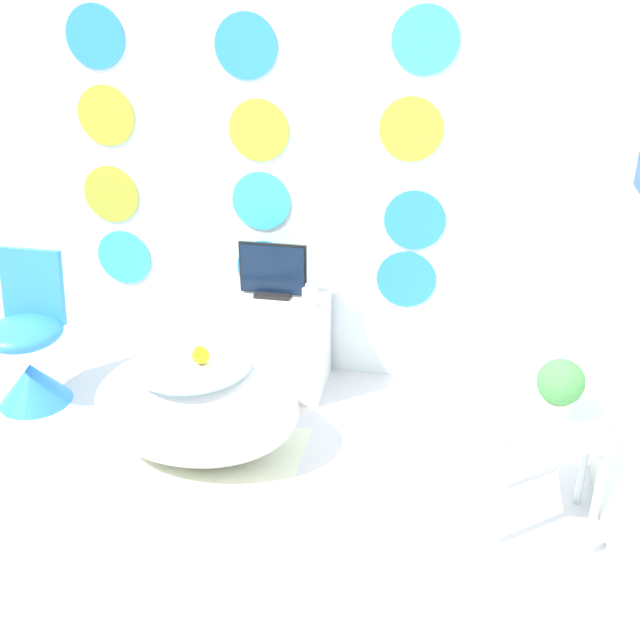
{
  "coord_description": "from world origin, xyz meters",
  "views": [
    {
      "loc": [
        1.02,
        -1.89,
        2.09
      ],
      "look_at": [
        0.49,
        0.82,
        0.74
      ],
      "focal_mm": 42.0,
      "sensor_mm": 36.0,
      "label": 1
    }
  ],
  "objects_px": {
    "potted_plant_left": "(560,385)",
    "chair": "(30,357)",
    "tv": "(273,273)",
    "bathtub": "(196,406)",
    "vase": "(310,298)"
  },
  "relations": [
    {
      "from": "vase",
      "to": "potted_plant_left",
      "type": "bearing_deg",
      "value": -33.41
    },
    {
      "from": "tv",
      "to": "vase",
      "type": "relative_size",
      "value": 2.62
    },
    {
      "from": "bathtub",
      "to": "chair",
      "type": "bearing_deg",
      "value": 164.95
    },
    {
      "from": "bathtub",
      "to": "tv",
      "type": "xyz_separation_m",
      "value": [
        0.2,
        0.65,
        0.4
      ]
    },
    {
      "from": "bathtub",
      "to": "chair",
      "type": "distance_m",
      "value": 1.01
    },
    {
      "from": "chair",
      "to": "vase",
      "type": "relative_size",
      "value": 5.91
    },
    {
      "from": "chair",
      "to": "tv",
      "type": "relative_size",
      "value": 2.26
    },
    {
      "from": "bathtub",
      "to": "vase",
      "type": "xyz_separation_m",
      "value": [
        0.42,
        0.53,
        0.34
      ]
    },
    {
      "from": "chair",
      "to": "tv",
      "type": "xyz_separation_m",
      "value": [
        1.18,
        0.39,
        0.39
      ]
    },
    {
      "from": "potted_plant_left",
      "to": "chair",
      "type": "bearing_deg",
      "value": 169.52
    },
    {
      "from": "chair",
      "to": "potted_plant_left",
      "type": "bearing_deg",
      "value": -10.48
    },
    {
      "from": "vase",
      "to": "potted_plant_left",
      "type": "height_order",
      "value": "potted_plant_left"
    },
    {
      "from": "chair",
      "to": "vase",
      "type": "height_order",
      "value": "chair"
    },
    {
      "from": "bathtub",
      "to": "potted_plant_left",
      "type": "bearing_deg",
      "value": -7.48
    },
    {
      "from": "tv",
      "to": "potted_plant_left",
      "type": "distance_m",
      "value": 1.57
    }
  ]
}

